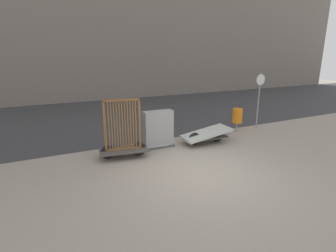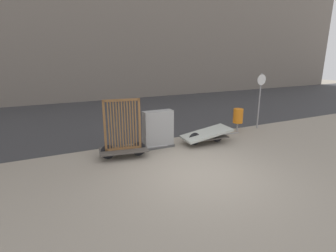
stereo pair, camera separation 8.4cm
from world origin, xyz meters
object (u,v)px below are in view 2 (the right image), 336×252
Objects in this scene: utility_cabinet at (158,131)px; trash_bin at (238,116)px; bike_cart_with_mattress at (207,134)px; sign_post at (260,94)px; bike_cart_with_bedframe at (123,138)px.

trash_bin is (3.83, 0.39, 0.05)m from utility_cabinet.
utility_cabinet is at bearing -174.24° from trash_bin.
bike_cart_with_mattress is 1.81× the size of utility_cabinet.
bike_cart_with_mattress is at bearing -166.77° from sign_post.
trash_bin is at bearing 5.76° from utility_cabinet.
utility_cabinet is 0.54× the size of sign_post.
sign_post is (3.18, 0.75, 1.16)m from bike_cart_with_mattress.
utility_cabinet is (1.35, 0.37, -0.03)m from bike_cart_with_bedframe.
trash_bin is (2.07, 0.76, 0.33)m from bike_cart_with_mattress.
sign_post is at bearing 15.94° from bike_cart_with_bedframe.
bike_cart_with_mattress is 2.43× the size of trash_bin.
sign_post reaches higher than trash_bin.
sign_post reaches higher than utility_cabinet.
utility_cabinet is (-1.76, 0.37, 0.27)m from bike_cart_with_mattress.
bike_cart_with_bedframe is 5.23m from trash_bin.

